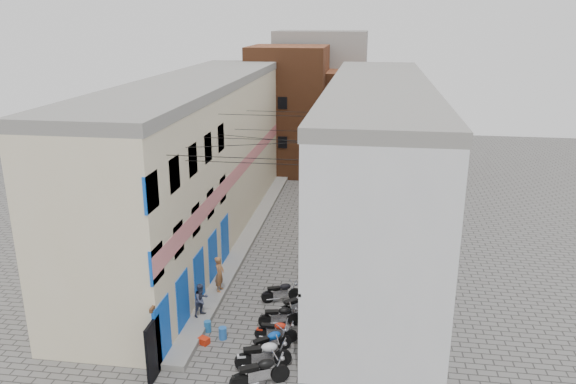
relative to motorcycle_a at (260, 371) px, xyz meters
The scene contains 21 objects.
ground 1.43m from the motorcycle_a, 163.71° to the left, with size 90.00×90.00×0.00m, color #5F5C59.
plinth 13.77m from the motorcycle_a, 103.82° to the left, with size 0.90×26.00×0.25m, color gray.
building_left 15.19m from the motorcycle_a, 115.04° to the left, with size 5.10×27.00×9.00m.
building_right 14.41m from the motorcycle_a, 74.28° to the left, with size 5.94×26.00×9.00m.
building_far_brick_left 28.88m from the motorcycle_a, 96.51° to the left, with size 6.00×6.00×10.00m, color brown.
building_far_brick_right 30.60m from the motorcycle_a, 86.68° to the left, with size 5.00×6.00×8.00m, color brown.
building_far_concrete 34.73m from the motorcycle_a, 92.06° to the left, with size 8.00×5.00×11.00m, color gray.
far_shopfront 25.60m from the motorcycle_a, 92.77° to the left, with size 2.00×0.30×2.40m, color black.
overhead_wires 10.39m from the motorcycle_a, 98.79° to the left, with size 5.80×13.02×1.32m.
motorcycle_a is the anchor object (origin of this frame).
motorcycle_b 1.09m from the motorcycle_a, 94.91° to the left, with size 0.66×2.09×1.21m, color #B9BABF, non-canonical shape.
motorcycle_c 1.95m from the motorcycle_a, 90.62° to the left, with size 0.60×1.89×1.09m, color #0A40A2, non-canonical shape.
motorcycle_d 2.90m from the motorcycle_a, 88.70° to the left, with size 0.54×1.70×0.99m, color red, non-canonical shape.
motorcycle_e 4.00m from the motorcycle_a, 89.53° to the left, with size 0.56×1.77×1.03m, color black, non-canonical shape.
motorcycle_f 5.06m from the motorcycle_a, 82.48° to the left, with size 0.63×1.98×1.15m, color #A8A8AD, non-canonical shape.
motorcycle_g 6.09m from the motorcycle_a, 92.32° to the left, with size 0.57×1.80×1.04m, color black, non-canonical shape.
person_a 6.97m from the motorcycle_a, 116.41° to the left, with size 0.60×0.40×1.65m, color #9B6138.
person_b 5.15m from the motorcycle_a, 129.38° to the left, with size 0.69×0.54×1.42m, color #363C52.
water_jug_near 3.43m from the motorcycle_a, 126.86° to the left, with size 0.32×0.32×0.50m, color #2460B4.
water_jug_far 4.23m from the motorcycle_a, 131.42° to the left, with size 0.29×0.29×0.46m, color #2267AB.
red_crate 3.55m from the motorcycle_a, 139.75° to the left, with size 0.41×0.31×0.26m, color red.
Camera 1 is at (4.62, -16.48, 12.20)m, focal length 35.00 mm.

